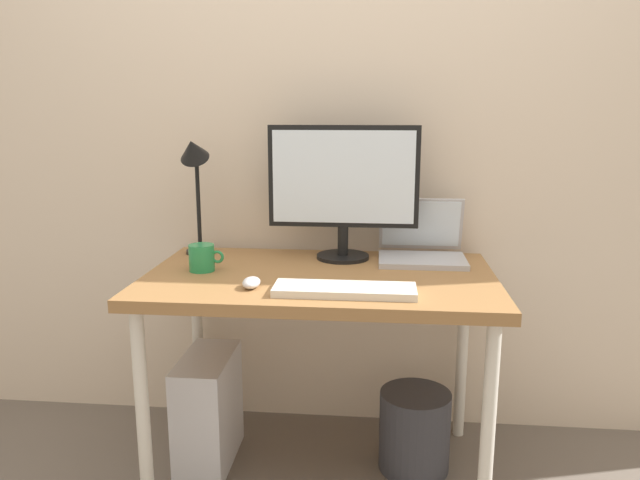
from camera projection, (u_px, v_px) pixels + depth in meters
ground_plane at (320, 468)px, 2.25m from camera, size 6.00×6.00×0.00m
back_wall at (330, 112)px, 2.38m from camera, size 4.40×0.04×2.60m
desk at (320, 294)px, 2.11m from camera, size 1.20×0.72×0.75m
monitor at (343, 184)px, 2.25m from camera, size 0.56×0.20×0.50m
laptop at (422, 244)px, 2.28m from camera, size 0.32×0.28×0.23m
desk_lamp at (194, 168)px, 2.29m from camera, size 0.11×0.16×0.47m
keyboard at (345, 290)px, 1.87m from camera, size 0.44×0.14×0.02m
mouse at (251, 283)px, 1.93m from camera, size 0.06×0.09×0.03m
coffee_mug at (202, 258)px, 2.12m from camera, size 0.12×0.09×0.09m
computer_tower at (208, 410)px, 2.26m from camera, size 0.18×0.36×0.42m
wastebasket at (415, 430)px, 2.23m from camera, size 0.26×0.26×0.30m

